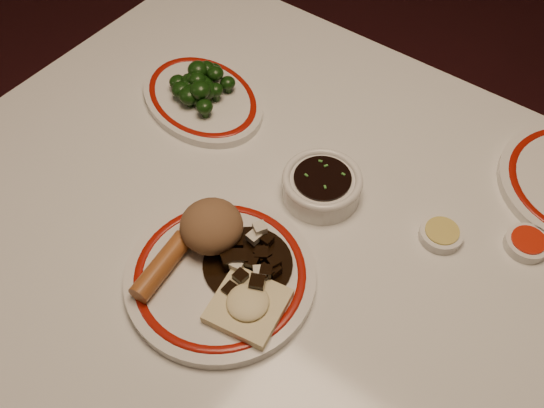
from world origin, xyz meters
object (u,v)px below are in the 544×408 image
Objects in this scene: main_plate at (220,276)px; fried_wonton at (248,305)px; rice_mound at (211,226)px; broccoli_plate at (202,98)px; broccoli_pile at (200,85)px; soy_bowl at (322,186)px; stirfry_heap at (250,263)px; dining_table at (301,263)px; spring_roll at (162,266)px.

fried_wonton is at bearing -16.78° from main_plate.
broccoli_plate is (-0.21, 0.22, -0.04)m from rice_mound.
broccoli_pile is at bearing 134.27° from rice_mound.
soy_bowl is at bearing -9.75° from broccoli_plate.
main_plate is at bearing -130.09° from stirfry_heap.
soy_bowl reaches higher than main_plate.
main_plate is at bearing -107.79° from dining_table.
stirfry_heap is at bearing 33.07° from spring_roll.
fried_wonton is (0.06, -0.02, 0.02)m from main_plate.
dining_table is 9.94× the size of soy_bowl.
stirfry_heap is at bearing -4.37° from rice_mound.
main_plate is 0.05m from stirfry_heap.
broccoli_pile reaches higher than broccoli_plate.
broccoli_pile reaches higher than stirfry_heap.
soy_bowl is at bearing 67.66° from rice_mound.
main_plate is at bearing 163.22° from fried_wonton.
spring_roll is 0.12m from stirfry_heap.
spring_roll is at bearing -103.90° from rice_mound.
spring_roll is (-0.02, -0.08, -0.02)m from rice_mound.
fried_wonton reaches higher than main_plate.
fried_wonton is 0.06m from stirfry_heap.
stirfry_heap is 0.37m from broccoli_plate.
main_plate is 1.08× the size of broccoli_plate.
broccoli_pile reaches higher than spring_roll.
rice_mound reaches higher than broccoli_plate.
broccoli_pile is at bearing 170.70° from soy_bowl.
main_plate is 2.84× the size of broccoli_pile.
rice_mound is at bearing -112.34° from soy_bowl.
dining_table is 0.16m from stirfry_heap.
main_plate is 0.07m from fried_wonton.
broccoli_plate is at bearing 133.87° from rice_mound.
stirfry_heap is 0.37m from broccoli_pile.
spring_roll is 0.97× the size of broccoli_pile.
main_plate reaches higher than dining_table.
rice_mound is 0.71× the size of stirfry_heap.
stirfry_heap is (-0.02, -0.11, 0.12)m from dining_table.
rice_mound is 0.13m from fried_wonton.
rice_mound reaches higher than broccoli_pile.
stirfry_heap is 1.05× the size of soy_bowl.
main_plate is (-0.04, -0.14, 0.10)m from dining_table.
fried_wonton is (0.13, 0.03, -0.00)m from spring_roll.
fried_wonton is at bearing -40.90° from broccoli_plate.
soy_bowl is at bearing 63.21° from spring_roll.
soy_bowl reaches higher than broccoli_plate.
soy_bowl is at bearing 103.75° from dining_table.
broccoli_pile is (-0.26, 0.26, 0.03)m from main_plate.
fried_wonton is (0.02, -0.16, 0.12)m from dining_table.
dining_table is 11.36× the size of fried_wonton.
spring_roll reaches higher than soy_bowl.
main_plate is at bearing -44.88° from broccoli_pile.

